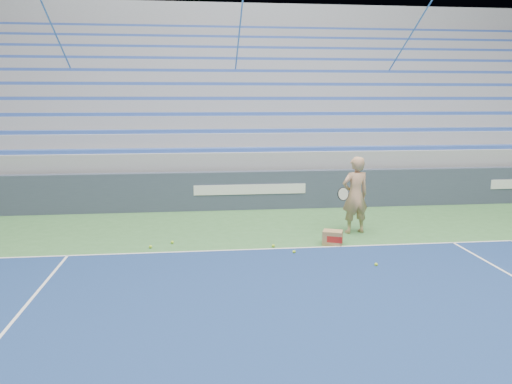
% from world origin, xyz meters
% --- Properties ---
extents(sponsor_barrier, '(30.00, 0.32, 1.10)m').
position_xyz_m(sponsor_barrier, '(0.00, 15.88, 0.55)').
color(sponsor_barrier, '#374054').
rests_on(sponsor_barrier, ground).
extents(bleachers, '(31.00, 9.15, 7.30)m').
position_xyz_m(bleachers, '(0.00, 21.60, 2.36)').
color(bleachers, '#979AA0').
rests_on(bleachers, ground).
extents(tennis_player, '(0.97, 0.90, 1.82)m').
position_xyz_m(tennis_player, '(2.20, 12.99, 0.91)').
color(tennis_player, tan).
rests_on(tennis_player, ground).
extents(ball_box, '(0.50, 0.45, 0.31)m').
position_xyz_m(ball_box, '(1.44, 12.08, 0.16)').
color(ball_box, '#99774A').
rests_on(ball_box, ground).
extents(tennis_ball_0, '(0.07, 0.07, 0.07)m').
position_xyz_m(tennis_ball_0, '(0.48, 11.55, 0.03)').
color(tennis_ball_0, '#ACDB2C').
rests_on(tennis_ball_0, ground).
extents(tennis_ball_1, '(0.07, 0.07, 0.07)m').
position_xyz_m(tennis_ball_1, '(0.12, 12.02, 0.03)').
color(tennis_ball_1, '#ACDB2C').
rests_on(tennis_ball_1, ground).
extents(tennis_ball_2, '(0.07, 0.07, 0.07)m').
position_xyz_m(tennis_ball_2, '(1.88, 10.59, 0.03)').
color(tennis_ball_2, '#ACDB2C').
rests_on(tennis_ball_2, ground).
extents(tennis_ball_3, '(0.07, 0.07, 0.07)m').
position_xyz_m(tennis_ball_3, '(-2.50, 12.25, 0.03)').
color(tennis_ball_3, '#ACDB2C').
rests_on(tennis_ball_3, ground).
extents(tennis_ball_4, '(0.07, 0.07, 0.07)m').
position_xyz_m(tennis_ball_4, '(1.53, 12.16, 0.03)').
color(tennis_ball_4, '#ACDB2C').
rests_on(tennis_ball_4, ground).
extents(tennis_ball_5, '(0.07, 0.07, 0.07)m').
position_xyz_m(tennis_ball_5, '(-2.05, 12.55, 0.03)').
color(tennis_ball_5, '#ACDB2C').
rests_on(tennis_ball_5, ground).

